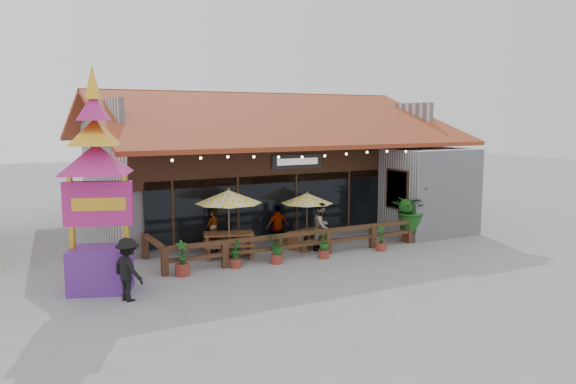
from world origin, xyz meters
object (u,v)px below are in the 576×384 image
thai_sign_tower (96,165)px  umbrella_left (229,197)px  tropical_plant (410,210)px  umbrella_right (307,198)px  picnic_table_left (229,240)px  pedestrian (128,269)px  picnic_table_right (305,236)px

thai_sign_tower → umbrella_left: bearing=20.6°
umbrella_left → tropical_plant: umbrella_left is taller
tropical_plant → umbrella_right: bearing=164.9°
picnic_table_left → tropical_plant: 7.43m
pedestrian → thai_sign_tower: bearing=-0.4°
thai_sign_tower → pedestrian: (0.49, -1.25, -2.73)m
umbrella_right → picnic_table_left: bearing=180.0°
picnic_table_left → thai_sign_tower: (-4.74, -2.04, 3.03)m
picnic_table_left → tropical_plant: size_ratio=0.99×
umbrella_right → picnic_table_right: 1.44m
picnic_table_left → umbrella_left: bearing=-110.0°
umbrella_left → umbrella_right: 3.35m
picnic_table_left → tropical_plant: tropical_plant is taller
umbrella_right → picnic_table_right: umbrella_right is taller
picnic_table_left → tropical_plant: (7.31, -1.11, 0.67)m
umbrella_left → pedestrian: size_ratio=1.80×
umbrella_left → picnic_table_left: size_ratio=1.44×
picnic_table_right → thai_sign_tower: (-7.75, -1.80, 3.14)m
picnic_table_left → picnic_table_right: (3.01, -0.24, -0.11)m
umbrella_left → pedestrian: umbrella_left is taller
umbrella_right → thai_sign_tower: (-7.95, -2.04, 1.74)m
umbrella_right → thai_sign_tower: bearing=-165.6°
picnic_table_left → pedestrian: bearing=-142.3°
thai_sign_tower → pedestrian: 3.05m
picnic_table_left → pedestrian: pedestrian is taller
picnic_table_right → thai_sign_tower: size_ratio=0.25×
umbrella_left → picnic_table_right: 3.56m
umbrella_right → picnic_table_right: (-0.20, -0.24, -1.40)m
umbrella_left → picnic_table_left: umbrella_left is taller
umbrella_right → picnic_table_right: bearing=-130.0°
tropical_plant → pedestrian: (-11.56, -2.18, -0.38)m
umbrella_right → tropical_plant: tropical_plant is taller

